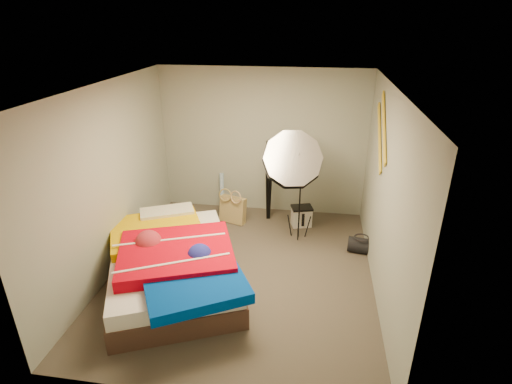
% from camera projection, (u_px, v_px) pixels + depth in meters
% --- Properties ---
extents(floor, '(4.00, 4.00, 0.00)m').
position_uv_depth(floor, '(242.00, 272.00, 5.50)').
color(floor, '#51493E').
rests_on(floor, ground).
extents(ceiling, '(4.00, 4.00, 0.00)m').
position_uv_depth(ceiling, '(239.00, 87.00, 4.49)').
color(ceiling, silver).
rests_on(ceiling, wall_back).
extents(wall_back, '(3.50, 0.00, 3.50)m').
position_uv_depth(wall_back, '(263.00, 143.00, 6.80)').
color(wall_back, gray).
rests_on(wall_back, floor).
extents(wall_front, '(3.50, 0.00, 3.50)m').
position_uv_depth(wall_front, '(195.00, 287.00, 3.19)').
color(wall_front, gray).
rests_on(wall_front, floor).
extents(wall_left, '(0.00, 4.00, 4.00)m').
position_uv_depth(wall_left, '(110.00, 181.00, 5.24)').
color(wall_left, gray).
rests_on(wall_left, floor).
extents(wall_right, '(0.00, 4.00, 4.00)m').
position_uv_depth(wall_right, '(385.00, 198.00, 4.75)').
color(wall_right, gray).
rests_on(wall_right, floor).
extents(tote_bag, '(0.49, 0.32, 0.46)m').
position_uv_depth(tote_bag, '(233.00, 210.00, 6.76)').
color(tote_bag, tan).
rests_on(tote_bag, floor).
extents(wrapping_roll, '(0.11, 0.20, 0.67)m').
position_uv_depth(wrapping_roll, '(222.00, 192.00, 7.18)').
color(wrapping_roll, '#4F89C0').
rests_on(wrapping_roll, floor).
extents(camera_case, '(0.36, 0.30, 0.31)m').
position_uv_depth(camera_case, '(301.00, 217.00, 6.67)').
color(camera_case, silver).
rests_on(camera_case, floor).
extents(duffel_bag, '(0.40, 0.28, 0.23)m').
position_uv_depth(duffel_bag, '(361.00, 245.00, 5.92)').
color(duffel_bag, black).
rests_on(duffel_bag, floor).
extents(wall_stripe_upper, '(0.02, 0.91, 0.78)m').
position_uv_depth(wall_stripe_upper, '(384.00, 127.00, 5.01)').
color(wall_stripe_upper, gold).
rests_on(wall_stripe_upper, wall_right).
extents(wall_stripe_lower, '(0.02, 0.91, 0.78)m').
position_uv_depth(wall_stripe_lower, '(379.00, 137.00, 5.32)').
color(wall_stripe_lower, gold).
rests_on(wall_stripe_lower, wall_right).
extents(bed, '(2.32, 2.60, 0.64)m').
position_uv_depth(bed, '(173.00, 263.00, 5.14)').
color(bed, '#492F26').
rests_on(bed, floor).
extents(photo_umbrella, '(1.04, 0.71, 1.85)m').
position_uv_depth(photo_umbrella, '(292.00, 160.00, 5.73)').
color(photo_umbrella, black).
rests_on(photo_umbrella, floor).
extents(camera_tripod, '(0.09, 0.09, 1.40)m').
position_uv_depth(camera_tripod, '(269.00, 175.00, 6.63)').
color(camera_tripod, black).
rests_on(camera_tripod, floor).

